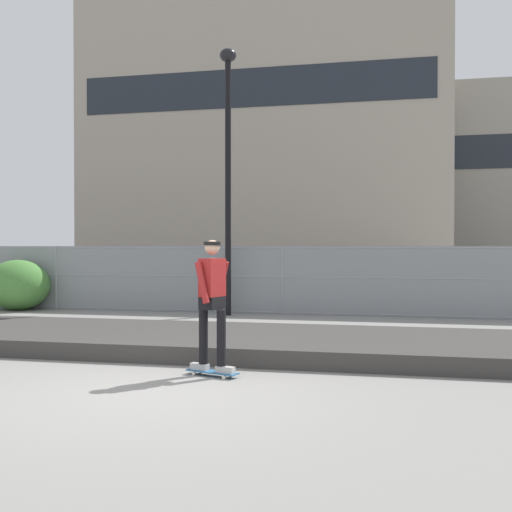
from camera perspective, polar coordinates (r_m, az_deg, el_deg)
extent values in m
plane|color=gray|center=(8.10, -9.49, -12.26)|extent=(120.00, 120.00, 0.00)
cube|color=#3D3A38|center=(11.23, -2.92, -7.79)|extent=(13.02, 3.25, 0.29)
cube|color=#2D608C|center=(8.99, -4.02, -10.52)|extent=(0.82, 0.44, 0.02)
cylinder|color=silver|center=(8.93, -2.29, -10.83)|extent=(0.06, 0.05, 0.05)
cylinder|color=silver|center=(8.78, -2.95, -11.03)|extent=(0.06, 0.05, 0.05)
cylinder|color=silver|center=(9.22, -5.04, -10.46)|extent=(0.06, 0.05, 0.05)
cylinder|color=silver|center=(9.08, -5.72, -10.64)|extent=(0.06, 0.05, 0.05)
cube|color=#99999E|center=(8.85, -2.62, -10.79)|extent=(0.09, 0.15, 0.01)
cube|color=#99999E|center=(9.14, -5.38, -10.42)|extent=(0.09, 0.15, 0.01)
cube|color=#B2ADA8|center=(8.86, -2.84, -10.34)|extent=(0.30, 0.18, 0.09)
cube|color=#B2ADA8|center=(9.11, -5.18, -10.03)|extent=(0.30, 0.18, 0.09)
cylinder|color=black|center=(8.82, -3.20, -7.49)|extent=(0.13, 0.13, 0.79)
cylinder|color=black|center=(9.00, -4.84, -7.33)|extent=(0.13, 0.13, 0.79)
cube|color=black|center=(8.85, -4.03, -4.30)|extent=(0.33, 0.40, 0.18)
cube|color=maroon|center=(8.82, -4.03, -1.97)|extent=(0.33, 0.43, 0.54)
cylinder|color=maroon|center=(9.03, -3.14, -2.29)|extent=(0.25, 0.16, 0.58)
cylinder|color=maroon|center=(8.63, -4.96, -2.44)|extent=(0.25, 0.16, 0.58)
sphere|color=tan|center=(8.81, -4.03, 0.79)|extent=(0.21, 0.21, 0.21)
cylinder|color=black|center=(8.81, -4.03, 1.16)|extent=(0.24, 0.24, 0.05)
cylinder|color=gray|center=(19.16, -17.84, -1.90)|extent=(0.06, 0.06, 1.85)
cylinder|color=gray|center=(16.79, 2.38, -2.24)|extent=(0.06, 0.06, 1.85)
cylinder|color=gray|center=(16.77, 2.38, 0.78)|extent=(26.90, 0.04, 0.04)
cylinder|color=gray|center=(16.79, 2.38, -1.93)|extent=(26.90, 0.04, 0.04)
cylinder|color=gray|center=(16.86, 2.38, -5.18)|extent=(26.90, 0.04, 0.04)
cube|color=gray|center=(16.79, 2.38, -2.24)|extent=(26.90, 0.01, 1.85)
cylinder|color=black|center=(16.69, -2.57, 6.14)|extent=(0.16, 0.16, 6.74)
ellipsoid|color=black|center=(17.38, -2.58, 17.88)|extent=(0.44, 0.44, 0.36)
cube|color=#B7BABF|center=(20.44, -3.92, -2.41)|extent=(4.53, 2.15, 0.70)
cube|color=#23282D|center=(20.49, -4.44, -0.52)|extent=(2.32, 1.77, 0.64)
cylinder|color=black|center=(20.83, 0.44, -3.31)|extent=(0.66, 0.29, 0.64)
cylinder|color=black|center=(19.21, -1.03, -3.66)|extent=(0.66, 0.29, 0.64)
cylinder|color=black|center=(21.77, -6.46, -3.13)|extent=(0.66, 0.29, 0.64)
cylinder|color=black|center=(20.22, -8.41, -3.44)|extent=(0.66, 0.29, 0.64)
cube|color=#9E9384|center=(47.39, 1.42, 10.46)|extent=(25.06, 13.41, 19.46)
cube|color=#1E232B|center=(41.43, -0.44, 15.16)|extent=(23.05, 0.04, 2.50)
ellipsoid|color=#477F38|center=(19.30, -20.96, -2.48)|extent=(1.88, 1.54, 1.46)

